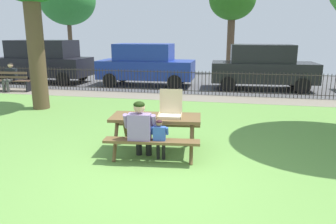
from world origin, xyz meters
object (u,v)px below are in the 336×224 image
Objects in this scene: far_tree_midleft at (232,0)px; parked_car_center at (262,66)px; parked_car_left at (146,64)px; parked_car_far_left at (43,60)px; park_bench_left at (11,82)px; far_tree_left at (67,0)px; adult_at_table at (140,128)px; person_on_park_bench at (10,76)px; pizza_box_open at (170,110)px; picnic_table_foreground at (156,124)px; pizza_slice_on_table at (136,114)px; child_at_table at (160,136)px.

parked_car_center is at bearing -77.29° from far_tree_midleft.
parked_car_left is 0.76× the size of far_tree_midleft.
parked_car_center is (10.56, -0.00, -0.09)m from parked_car_far_left.
far_tree_left is (-2.23, 9.47, 4.24)m from park_bench_left.
parked_car_center is 0.77× the size of far_tree_midleft.
adult_at_table is 1.00× the size of person_on_park_bench.
pizza_box_open is 0.09× the size of far_tree_midleft.
picnic_table_foreground is at bearing 72.00° from adult_at_table.
far_tree_midleft reaches higher than pizza_box_open.
pizza_slice_on_table is at bearing -96.04° from far_tree_midleft.
parked_car_far_left is 1.04× the size of parked_car_center.
pizza_box_open reaches higher than child_at_table.
park_bench_left is 13.60m from far_tree_midleft.
far_tree_midleft is (8.95, 9.45, 3.76)m from person_on_park_bench.
pizza_slice_on_table is 0.21× the size of adult_at_table.
parked_car_far_left reaches higher than parked_car_left.
person_on_park_bench is at bearing 141.49° from child_at_table.
parked_car_center is (2.41, 8.42, 0.11)m from pizza_box_open.
pizza_slice_on_table is at bearing -110.42° from parked_car_center.
far_tree_midleft reaches higher than pizza_slice_on_table.
parked_car_far_left is at bearing 180.00° from parked_car_left.
picnic_table_foreground is 8.90m from parked_car_left.
child_at_table is 0.15× the size of far_tree_midleft.
far_tree_midleft is (8.90, 9.47, 4.00)m from park_bench_left.
parked_car_center reaches higher than pizza_slice_on_table.
pizza_slice_on_table is 9.28m from park_bench_left.
adult_at_table is (0.27, -0.61, -0.12)m from pizza_slice_on_table.
parked_car_left is 0.69× the size of far_tree_left.
pizza_box_open is at bearing 0.74° from pizza_slice_on_table.
child_at_table is 12.11m from parked_car_far_left.
far_tree_left is 1.10× the size of far_tree_midleft.
adult_at_table is 9.88m from park_bench_left.
parked_car_far_left reaches higher than picnic_table_foreground.
far_tree_midleft reaches higher than park_bench_left.
adult_at_table reaches higher than pizza_slice_on_table.
park_bench_left is at bearing 141.81° from pizza_slice_on_table.
far_tree_midleft is at bearing 86.67° from pizza_box_open.
pizza_box_open is 0.46× the size of person_on_park_bench.
parked_car_left is at bearing 104.17° from pizza_slice_on_table.
adult_at_table is 19.02m from far_tree_left.
park_bench_left is 0.28× the size of far_tree_midleft.
child_at_table is 10.20m from person_on_park_bench.
person_on_park_bench reaches higher than picnic_table_foreground.
child_at_table is 9.45m from parked_car_left.
pizza_slice_on_table is 0.06× the size of parked_car_center.
person_on_park_bench is (-7.98, 6.35, 0.14)m from child_at_table.
adult_at_table is 16.31m from far_tree_midleft.
parked_car_center is (2.86, 9.03, 0.35)m from adult_at_table.
pizza_slice_on_table reaches higher than picnic_table_foreground.
parked_car_left is (-2.77, 9.02, 0.49)m from child_at_table.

